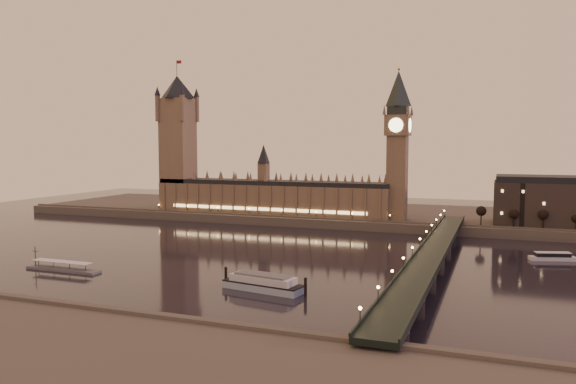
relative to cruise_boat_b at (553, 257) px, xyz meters
name	(u,v)px	position (x,y,z in m)	size (l,w,h in m)	color
ground	(253,255)	(-146.32, -41.00, -1.82)	(700.00, 700.00, 0.00)	black
far_embankment	(375,215)	(-116.32, 124.00, 1.18)	(560.00, 130.00, 6.00)	#423D35
palace_of_westminster	(271,193)	(-186.44, 79.99, 19.89)	(180.00, 26.62, 52.00)	brown
victoria_tower	(178,135)	(-266.32, 80.00, 63.97)	(31.68, 31.68, 118.00)	brown
big_ben	(398,136)	(-92.33, 79.99, 62.13)	(17.68, 17.68, 104.00)	brown
westminster_bridge	(432,257)	(-54.70, -41.00, 3.70)	(13.20, 260.00, 15.30)	black
bare_tree_0	(484,214)	(-34.55, 68.00, 12.28)	(5.35, 5.35, 10.88)	black
bare_tree_1	(513,215)	(-17.43, 68.00, 12.28)	(5.35, 5.35, 10.88)	black
bare_tree_2	(543,216)	(-0.31, 68.00, 12.28)	(5.35, 5.35, 10.88)	black
bare_tree_3	(575,218)	(16.81, 68.00, 12.28)	(5.35, 5.35, 10.88)	black
cruise_boat_b	(553,257)	(0.00, 0.00, 0.00)	(23.07, 11.62, 4.13)	silver
moored_barge	(263,283)	(-113.11, -105.18, 1.18)	(38.36, 14.65, 7.12)	#98ADC1
pontoon_pier	(63,268)	(-213.43, -105.75, -0.72)	(38.38, 6.40, 10.24)	#595B5E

